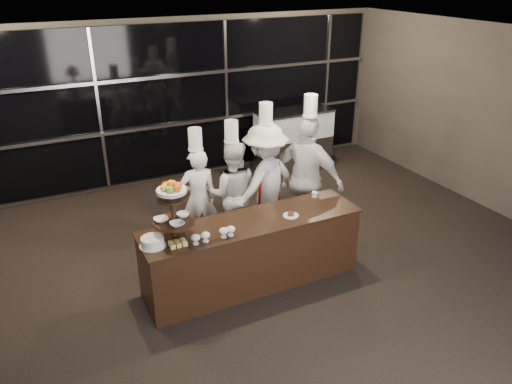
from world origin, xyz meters
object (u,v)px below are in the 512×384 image
chef_a (198,197)px  chef_c (265,182)px  chef_b (233,192)px  display_stand (173,206)px  display_case (293,137)px  buffet_counter (252,252)px  chef_d (307,179)px  layer_cake (152,242)px

chef_a → chef_c: bearing=-12.1°
chef_a → chef_c: 1.00m
chef_a → chef_b: chef_b is taller
chef_a → chef_c: size_ratio=0.86×
display_stand → display_case: display_stand is taller
display_stand → chef_b: size_ratio=0.40×
buffet_counter → display_case: size_ratio=1.90×
display_case → chef_d: size_ratio=0.67×
display_case → chef_b: (-2.25, -2.09, 0.12)m
chef_a → chef_d: chef_d is taller
chef_b → chef_d: size_ratio=0.85×
chef_c → buffet_counter: bearing=-124.9°
layer_cake → display_stand: bearing=10.1°
buffet_counter → chef_d: 1.52m
chef_b → layer_cake: bearing=-142.2°
display_case → chef_b: 3.08m
layer_cake → chef_a: 1.64m
buffet_counter → chef_c: 1.31m
display_stand → chef_c: (1.71, 1.01, -0.43)m
chef_d → layer_cake: bearing=-163.1°
chef_a → buffet_counter: bearing=-77.7°
layer_cake → chef_c: (1.99, 1.06, -0.06)m
buffet_counter → chef_b: (0.23, 1.12, 0.34)m
chef_a → chef_c: chef_c is taller
display_stand → chef_d: (2.24, 0.72, -0.37)m
chef_d → chef_b: bearing=158.6°
layer_cake → chef_a: (1.01, 1.27, -0.18)m
display_case → chef_c: (-1.77, -2.19, 0.22)m
buffet_counter → display_case: display_case is taller
buffet_counter → chef_c: bearing=55.1°
buffet_counter → chef_a: (-0.27, 1.22, 0.32)m
buffet_counter → display_stand: (-1.00, -0.00, 0.87)m
buffet_counter → chef_c: (0.71, 1.01, 0.44)m
display_stand → layer_cake: size_ratio=2.48×
buffet_counter → chef_d: size_ratio=1.28×
buffet_counter → chef_c: size_ratio=1.35×
display_case → display_stand: bearing=-137.3°
chef_c → chef_a: bearing=167.9°
buffet_counter → layer_cake: (-1.28, -0.05, 0.51)m
display_case → chef_d: chef_d is taller
display_stand → chef_d: chef_d is taller
display_case → buffet_counter: bearing=-127.7°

